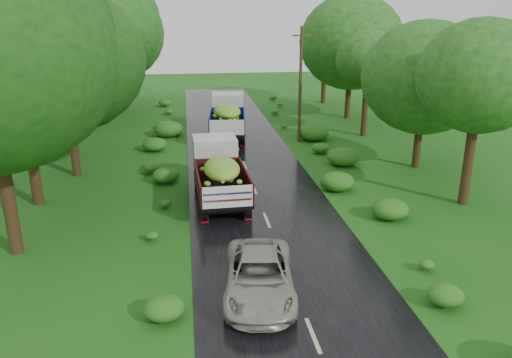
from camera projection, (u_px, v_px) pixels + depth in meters
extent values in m
plane|color=#174E10|center=(313.00, 336.00, 13.78)|extent=(120.00, 120.00, 0.00)
cube|color=black|center=(280.00, 253.00, 18.47)|extent=(6.50, 80.00, 0.02)
cube|color=#BFB78C|center=(313.00, 335.00, 13.78)|extent=(0.12, 1.60, 0.00)
cube|color=#BFB78C|center=(285.00, 265.00, 17.53)|extent=(0.12, 1.60, 0.00)
cube|color=#BFB78C|center=(267.00, 220.00, 21.27)|extent=(0.12, 1.60, 0.00)
cube|color=#BFB78C|center=(254.00, 188.00, 25.02)|extent=(0.12, 1.60, 0.00)
cube|color=#BFB78C|center=(245.00, 165.00, 28.77)|extent=(0.12, 1.60, 0.00)
cube|color=#BFB78C|center=(238.00, 147.00, 32.52)|extent=(0.12, 1.60, 0.00)
cube|color=#BFB78C|center=(232.00, 133.00, 36.27)|extent=(0.12, 1.60, 0.00)
cube|color=#BFB78C|center=(227.00, 121.00, 40.02)|extent=(0.12, 1.60, 0.00)
cube|color=#BFB78C|center=(223.00, 112.00, 43.76)|extent=(0.12, 1.60, 0.00)
cube|color=#BFB78C|center=(220.00, 103.00, 47.51)|extent=(0.12, 1.60, 0.00)
cube|color=#BFB78C|center=(217.00, 97.00, 51.26)|extent=(0.12, 1.60, 0.00)
cube|color=black|center=(220.00, 189.00, 23.21)|extent=(1.85, 5.44, 0.27)
cylinder|color=black|center=(197.00, 180.00, 24.93)|extent=(0.30, 0.97, 0.96)
cylinder|color=black|center=(234.00, 177.00, 25.23)|extent=(0.30, 0.97, 0.96)
cylinder|color=black|center=(202.00, 203.00, 21.96)|extent=(0.30, 0.97, 0.96)
cylinder|color=black|center=(244.00, 200.00, 22.27)|extent=(0.30, 0.97, 0.96)
cylinder|color=black|center=(204.00, 211.00, 21.05)|extent=(0.30, 0.97, 0.96)
cylinder|color=black|center=(247.00, 208.00, 21.36)|extent=(0.30, 0.97, 0.96)
cube|color=maroon|center=(205.00, 219.00, 20.81)|extent=(0.33, 0.05, 0.43)
cube|color=maroon|center=(248.00, 216.00, 21.12)|extent=(0.33, 0.05, 0.43)
cube|color=silver|center=(215.00, 155.00, 24.88)|extent=(2.18, 1.89, 1.82)
cube|color=black|center=(222.00, 192.00, 22.20)|extent=(2.35, 4.19, 0.15)
cube|color=#4C0D15|center=(198.00, 182.00, 21.86)|extent=(0.23, 4.11, 0.91)
cube|color=#4C0D15|center=(246.00, 179.00, 22.21)|extent=(0.23, 4.11, 0.91)
cube|color=#4C0D15|center=(217.00, 167.00, 23.91)|extent=(2.20, 0.16, 0.91)
cube|color=silver|center=(228.00, 197.00, 20.15)|extent=(2.20, 0.16, 0.91)
ellipsoid|color=#60961B|center=(222.00, 169.00, 21.85)|extent=(1.97, 3.52, 0.96)
cube|color=black|center=(228.00, 128.00, 34.83)|extent=(2.32, 5.88, 0.29)
cylinder|color=black|center=(215.00, 124.00, 36.81)|extent=(0.39, 1.04, 1.02)
cylinder|color=black|center=(242.00, 124.00, 36.89)|extent=(0.39, 1.04, 1.02)
cylinder|color=black|center=(213.00, 135.00, 33.61)|extent=(0.39, 1.04, 1.02)
cylinder|color=black|center=(242.00, 135.00, 33.68)|extent=(0.39, 1.04, 1.02)
cylinder|color=black|center=(212.00, 139.00, 32.62)|extent=(0.39, 1.04, 1.02)
cylinder|color=black|center=(242.00, 138.00, 32.70)|extent=(0.39, 1.04, 1.02)
cube|color=maroon|center=(212.00, 143.00, 32.37)|extent=(0.35, 0.08, 0.46)
cube|color=maroon|center=(242.00, 143.00, 32.44)|extent=(0.35, 0.08, 0.46)
cube|color=silver|center=(228.00, 106.00, 36.64)|extent=(2.43, 2.15, 1.93)
cube|color=black|center=(227.00, 129.00, 33.74)|extent=(2.77, 4.59, 0.16)
cube|color=navy|center=(210.00, 121.00, 33.52)|extent=(0.52, 4.37, 0.97)
cube|color=navy|center=(244.00, 120.00, 33.60)|extent=(0.52, 4.37, 0.97)
cube|color=navy|center=(228.00, 114.00, 35.59)|extent=(2.34, 0.32, 0.97)
cube|color=silver|center=(227.00, 128.00, 31.53)|extent=(2.34, 0.32, 0.97)
ellipsoid|color=#60961B|center=(227.00, 111.00, 33.37)|extent=(2.33, 3.86, 1.02)
imported|color=#A59F93|center=(259.00, 276.00, 15.55)|extent=(2.69, 4.86, 1.29)
cylinder|color=#382616|center=(300.00, 86.00, 32.73)|extent=(0.26, 0.26, 7.54)
cube|color=#382616|center=(302.00, 35.00, 31.69)|extent=(1.28, 0.51, 0.09)
cylinder|color=black|center=(0.00, 148.00, 17.22)|extent=(0.47, 0.47, 8.04)
cylinder|color=black|center=(24.00, 108.00, 21.75)|extent=(0.49, 0.49, 8.93)
ellipsoid|color=#0D4512|center=(12.00, 27.00, 20.65)|extent=(4.08, 4.08, 3.67)
cylinder|color=black|center=(70.00, 111.00, 26.00)|extent=(0.45, 0.45, 6.99)
ellipsoid|color=#0D4512|center=(63.00, 59.00, 25.14)|extent=(4.06, 4.06, 3.66)
cylinder|color=black|center=(60.00, 89.00, 30.38)|extent=(0.47, 0.47, 7.87)
ellipsoid|color=#0D4512|center=(54.00, 38.00, 29.42)|extent=(4.17, 4.17, 3.75)
cylinder|color=black|center=(88.00, 77.00, 35.76)|extent=(0.47, 0.47, 7.92)
ellipsoid|color=#0D4512|center=(83.00, 33.00, 34.79)|extent=(3.28, 3.28, 2.95)
cylinder|color=black|center=(95.00, 67.00, 39.12)|extent=(0.48, 0.48, 8.47)
ellipsoid|color=#0D4512|center=(90.00, 24.00, 38.08)|extent=(4.63, 4.63, 4.17)
cylinder|color=black|center=(113.00, 65.00, 45.93)|extent=(0.46, 0.46, 7.37)
ellipsoid|color=#0D4512|center=(110.00, 33.00, 45.03)|extent=(4.40, 4.40, 3.96)
cylinder|color=black|center=(472.00, 134.00, 22.09)|extent=(0.44, 0.44, 6.65)
ellipsoid|color=#134C17|center=(481.00, 76.00, 21.27)|extent=(3.30, 3.30, 2.97)
cylinder|color=black|center=(420.00, 117.00, 27.59)|extent=(0.42, 0.42, 5.74)
ellipsoid|color=#134C17|center=(425.00, 78.00, 26.88)|extent=(3.68, 3.68, 3.32)
cylinder|color=black|center=(366.00, 93.00, 34.63)|extent=(0.42, 0.42, 6.03)
ellipsoid|color=#134C17|center=(368.00, 59.00, 33.89)|extent=(2.97, 2.97, 2.68)
cylinder|color=black|center=(349.00, 76.00, 40.30)|extent=(0.45, 0.45, 6.89)
ellipsoid|color=#134C17|center=(351.00, 42.00, 39.45)|extent=(4.07, 4.07, 3.66)
cylinder|color=black|center=(324.00, 68.00, 47.02)|extent=(0.44, 0.44, 6.62)
ellipsoid|color=#134C17|center=(326.00, 40.00, 46.21)|extent=(3.08, 3.08, 2.77)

